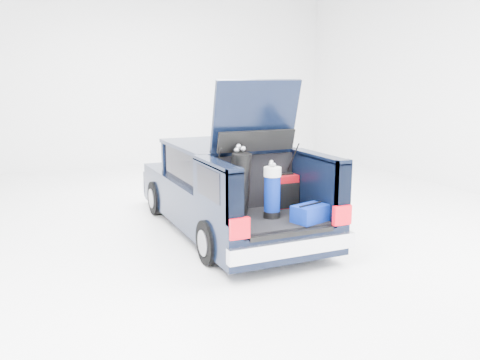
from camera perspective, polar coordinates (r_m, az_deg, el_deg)
name	(u,v)px	position (r m, az deg, el deg)	size (l,w,h in m)	color
ground	(228,230)	(8.50, -1.37, -5.63)	(14.00, 14.00, 0.00)	white
car	(225,189)	(8.42, -1.67, -1.06)	(1.87, 4.65, 2.47)	black
red_suitcase	(287,191)	(7.55, 5.28, -1.27)	(0.32, 0.20, 0.51)	maroon
black_golf_bag	(240,184)	(7.03, 0.00, -0.46)	(0.36, 0.42, 0.99)	black
blue_golf_bag	(272,192)	(6.96, 3.63, -1.34)	(0.29, 0.29, 0.80)	black
blue_duffel	(310,213)	(6.87, 7.88, -3.72)	(0.54, 0.43, 0.25)	navy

